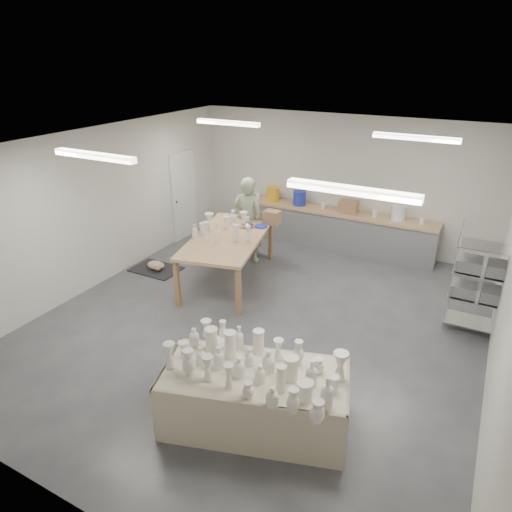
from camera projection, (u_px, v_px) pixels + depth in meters
The scene contains 9 objects.
room at pixel (259, 204), 7.11m from camera, with size 8.00×8.02×3.00m.
back_counter at pixel (334, 227), 10.61m from camera, with size 4.60×0.60×1.24m.
wire_shelf at pixel (481, 281), 7.22m from camera, with size 0.88×0.48×1.80m.
drying_table at pixel (255, 395), 5.51m from camera, with size 2.42×1.68×1.15m.
work_table at pixel (231, 235), 8.94m from camera, with size 1.83×2.79×1.33m.
rug at pixel (156, 269), 9.67m from camera, with size 1.00×0.70×0.02m, color black.
cat at pixel (156, 265), 9.61m from camera, with size 0.46×0.38×0.17m.
potter at pixel (248, 220), 9.76m from camera, with size 0.68×0.45×1.87m, color #91A580.
red_stool at pixel (254, 245), 10.25m from camera, with size 0.39×0.39×0.29m.
Camera 1 is at (3.05, -5.95, 4.25)m, focal length 32.00 mm.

